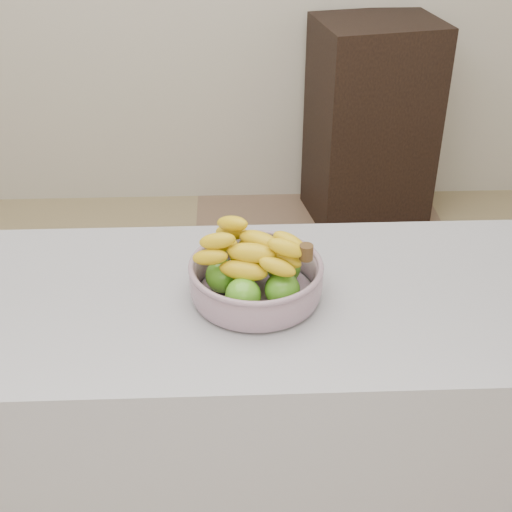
{
  "coord_description": "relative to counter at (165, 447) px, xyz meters",
  "views": [
    {
      "loc": [
        0.18,
        -1.41,
        1.78
      ],
      "look_at": [
        0.22,
        -0.18,
        1.0
      ],
      "focal_mm": 50.0,
      "sensor_mm": 36.0,
      "label": 1
    }
  ],
  "objects": [
    {
      "name": "ground",
      "position": [
        0.0,
        0.18,
        -0.45
      ],
      "size": [
        4.0,
        4.0,
        0.0
      ],
      "primitive_type": "plane",
      "color": "#9B885F",
      "rests_on": "ground"
    },
    {
      "name": "counter",
      "position": [
        0.0,
        0.0,
        0.0
      ],
      "size": [
        2.0,
        0.6,
        0.9
      ],
      "primitive_type": "cube",
      "color": "gray",
      "rests_on": "ground"
    },
    {
      "name": "cabinet",
      "position": [
        0.85,
        1.96,
        0.04
      ],
      "size": [
        0.61,
        0.53,
        0.97
      ],
      "primitive_type": "cube",
      "rotation": [
        0.0,
        0.0,
        0.19
      ],
      "color": "black",
      "rests_on": "ground"
    },
    {
      "name": "fruit_bowl",
      "position": [
        0.22,
        0.0,
        0.5
      ],
      "size": [
        0.28,
        0.28,
        0.15
      ],
      "rotation": [
        0.0,
        0.0,
        -0.42
      ],
      "color": "#99A8B7",
      "rests_on": "counter"
    }
  ]
}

